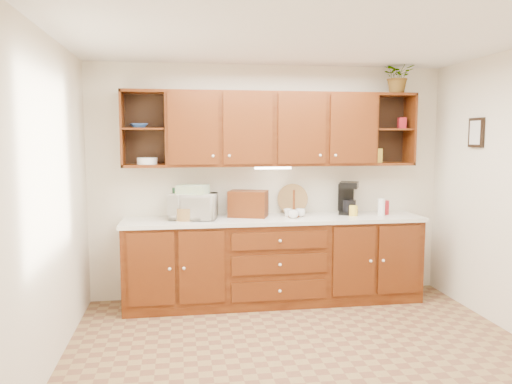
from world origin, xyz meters
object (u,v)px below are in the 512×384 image
object	(u,v)px
potted_plant	(398,76)
coffee_maker	(348,198)
microwave	(193,206)
bread_box	(248,204)

from	to	relation	value
potted_plant	coffee_maker	bearing A→B (deg)	176.85
microwave	bread_box	xyz separation A→B (m)	(0.60, 0.07, 0.01)
potted_plant	microwave	bearing A→B (deg)	-178.20
bread_box	microwave	bearing A→B (deg)	-153.49
bread_box	coffee_maker	xyz separation A→B (m)	(1.15, 0.03, 0.03)
microwave	potted_plant	world-z (taller)	potted_plant
bread_box	potted_plant	world-z (taller)	potted_plant
microwave	potted_plant	xyz separation A→B (m)	(2.29, 0.07, 1.40)
potted_plant	bread_box	bearing A→B (deg)	-179.92
bread_box	coffee_maker	world-z (taller)	coffee_maker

